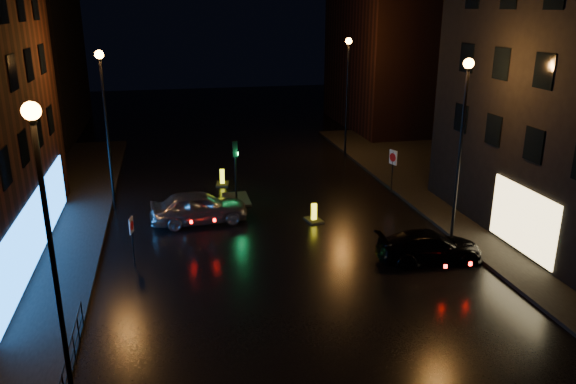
# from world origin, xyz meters

# --- Properties ---
(ground) EXTENTS (120.00, 120.00, 0.00)m
(ground) POSITION_xyz_m (0.00, 0.00, 0.00)
(ground) COLOR black
(ground) RESTS_ON ground
(pavement_right) EXTENTS (12.00, 44.00, 0.15)m
(pavement_right) POSITION_xyz_m (14.00, 8.00, 0.07)
(pavement_right) COLOR black
(pavement_right) RESTS_ON ground
(building_far_left) EXTENTS (8.00, 16.00, 14.00)m
(building_far_left) POSITION_xyz_m (-16.00, 35.00, 7.00)
(building_far_left) COLOR black
(building_far_left) RESTS_ON ground
(building_far_right) EXTENTS (8.00, 14.00, 12.00)m
(building_far_right) POSITION_xyz_m (15.00, 32.00, 6.00)
(building_far_right) COLOR black
(building_far_right) RESTS_ON ground
(street_lamp_lnear) EXTENTS (0.44, 0.44, 8.37)m
(street_lamp_lnear) POSITION_xyz_m (-7.80, -2.00, 5.56)
(street_lamp_lnear) COLOR black
(street_lamp_lnear) RESTS_ON ground
(street_lamp_lfar) EXTENTS (0.44, 0.44, 8.37)m
(street_lamp_lfar) POSITION_xyz_m (-7.80, 14.00, 5.56)
(street_lamp_lfar) COLOR black
(street_lamp_lfar) RESTS_ON ground
(street_lamp_rnear) EXTENTS (0.44, 0.44, 8.37)m
(street_lamp_rnear) POSITION_xyz_m (7.80, 6.00, 5.56)
(street_lamp_rnear) COLOR black
(street_lamp_rnear) RESTS_ON ground
(street_lamp_rfar) EXTENTS (0.44, 0.44, 8.37)m
(street_lamp_rfar) POSITION_xyz_m (7.80, 22.00, 5.56)
(street_lamp_rfar) COLOR black
(street_lamp_rfar) RESTS_ON ground
(traffic_signal) EXTENTS (1.40, 2.40, 3.45)m
(traffic_signal) POSITION_xyz_m (-1.20, 14.00, 0.50)
(traffic_signal) COLOR black
(traffic_signal) RESTS_ON ground
(guard_railing) EXTENTS (0.05, 6.04, 1.00)m
(guard_railing) POSITION_xyz_m (-8.00, -1.00, 0.74)
(guard_railing) COLOR black
(guard_railing) RESTS_ON ground
(silver_hatchback) EXTENTS (4.94, 2.23, 1.65)m
(silver_hatchback) POSITION_xyz_m (-3.46, 11.05, 0.82)
(silver_hatchback) COLOR #B1B3B9
(silver_hatchback) RESTS_ON ground
(dark_sedan) EXTENTS (4.66, 2.17, 1.32)m
(dark_sedan) POSITION_xyz_m (5.88, 4.37, 0.66)
(dark_sedan) COLOR black
(dark_sedan) RESTS_ON ground
(bollard_near) EXTENTS (0.89, 1.17, 0.93)m
(bollard_near) POSITION_xyz_m (2.26, 9.99, 0.20)
(bollard_near) COLOR black
(bollard_near) RESTS_ON ground
(bollard_far) EXTENTS (0.93, 1.23, 0.97)m
(bollard_far) POSITION_xyz_m (-1.66, 17.11, 0.21)
(bollard_far) COLOR black
(bollard_far) RESTS_ON ground
(road_sign_left) EXTENTS (0.16, 0.50, 2.08)m
(road_sign_left) POSITION_xyz_m (-6.50, 6.83, 1.56)
(road_sign_left) COLOR black
(road_sign_left) RESTS_ON ground
(road_sign_right) EXTENTS (0.25, 0.61, 2.58)m
(road_sign_right) POSITION_xyz_m (7.87, 13.42, 1.93)
(road_sign_right) COLOR black
(road_sign_right) RESTS_ON ground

